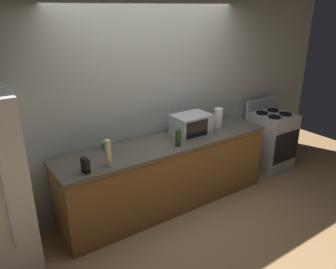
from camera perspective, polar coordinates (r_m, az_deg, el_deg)
name	(u,v)px	position (r m, az deg, el deg)	size (l,w,h in m)	color
ground_plane	(186,219)	(4.25, 3.16, -14.34)	(8.00, 8.00, 0.00)	#A87F51
back_wall	(150,100)	(4.27, -3.14, 6.03)	(6.40, 0.10, 2.70)	#9EA399
counter_run	(168,174)	(4.28, 0.00, -6.86)	(2.84, 0.64, 0.90)	brown
stove_range	(270,140)	(5.55, 17.26, -0.94)	(0.60, 0.61, 1.08)	#B7BABF
microwave	(191,125)	(4.30, 4.03, 1.72)	(0.48, 0.35, 0.27)	#B7BABF
paper_towel_roll	(218,118)	(4.60, 8.69, 2.84)	(0.12, 0.12, 0.27)	white
cordless_phone	(85,166)	(3.43, -14.05, -5.22)	(0.05, 0.11, 0.15)	black
bottle_vinegar	(108,153)	(3.49, -10.28, -3.18)	(0.06, 0.06, 0.29)	beige
bottle_wine	(178,138)	(3.94, 1.77, -0.56)	(0.07, 0.07, 0.21)	#1E3F19
mug_green	(105,146)	(3.93, -10.74, -1.90)	(0.09, 0.09, 0.09)	#2D8C47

